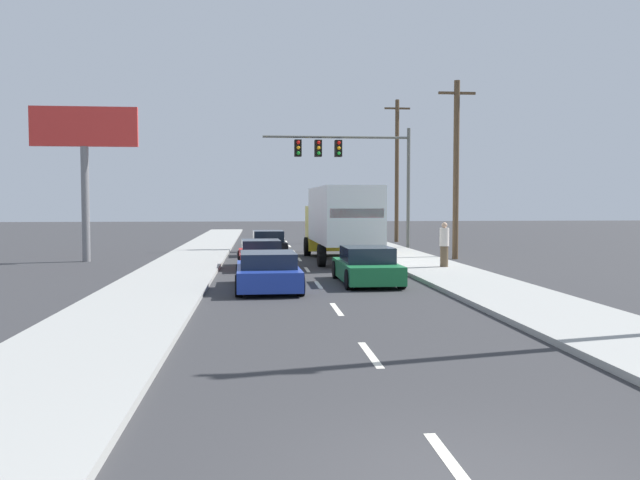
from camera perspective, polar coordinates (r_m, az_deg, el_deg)
ground_plane at (r=30.85m, az=-1.74°, el=-1.79°), size 140.00×140.00×0.00m
sidewalk_right at (r=26.75m, az=9.91°, el=-2.45°), size 3.08×80.00×0.14m
sidewalk_left at (r=25.99m, az=-12.31°, el=-2.64°), size 3.08×80.00×0.14m
lane_markings at (r=28.96m, az=-1.50°, el=-2.11°), size 0.14×57.00×0.01m
car_black at (r=33.78m, az=-4.57°, el=-0.38°), size 1.96×4.23×1.30m
car_red at (r=27.14m, az=-5.19°, el=-1.32°), size 2.02×4.10×1.19m
car_blue at (r=20.40m, az=-4.59°, el=-2.78°), size 2.09×4.45×1.18m
box_truck at (r=30.08m, az=1.75°, el=1.88°), size 2.79×9.12×3.41m
car_green at (r=21.93m, az=4.10°, el=-2.33°), size 1.93×4.21×1.23m
traffic_signal_mast at (r=37.99m, az=2.03°, el=7.27°), size 8.59×0.69×7.07m
utility_pole_mid at (r=32.22m, az=11.80°, el=6.22°), size 1.80×0.28×8.56m
utility_pole_far at (r=46.19m, az=6.73°, el=6.16°), size 1.80×0.28×9.91m
roadside_billboard at (r=32.09m, az=-19.88°, el=7.52°), size 4.83×0.36×7.12m
pedestrian_near_corner at (r=26.68m, az=10.80°, el=-0.39°), size 0.38×0.38×1.79m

